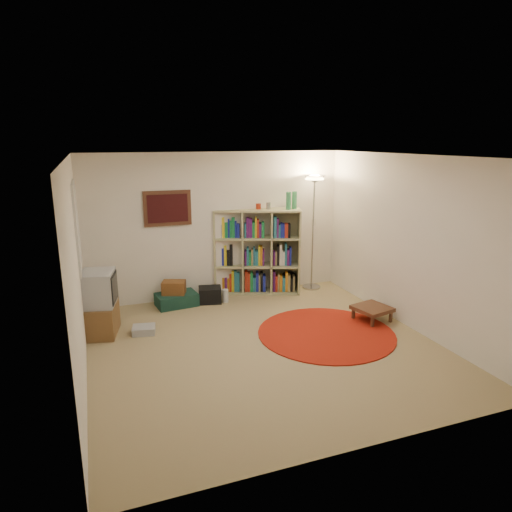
{
  "coord_description": "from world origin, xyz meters",
  "views": [
    {
      "loc": [
        -2.05,
        -5.25,
        2.7
      ],
      "look_at": [
        0.1,
        0.6,
        1.1
      ],
      "focal_mm": 32.0,
      "sensor_mm": 36.0,
      "label": 1
    }
  ],
  "objects": [
    {
      "name": "room",
      "position": [
        -0.05,
        0.05,
        1.26
      ],
      "size": [
        4.54,
        4.54,
        2.54
      ],
      "color": "#978258",
      "rests_on": "ground"
    },
    {
      "name": "bookshelf",
      "position": [
        0.68,
        2.17,
        0.73
      ],
      "size": [
        1.57,
        0.93,
        1.82
      ],
      "rotation": [
        0.0,
        0.0,
        -0.35
      ],
      "color": "tan",
      "rests_on": "ground"
    },
    {
      "name": "floor_lamp",
      "position": [
        1.72,
        2.01,
        1.74
      ],
      "size": [
        0.45,
        0.45,
        2.09
      ],
      "rotation": [
        0.0,
        0.0,
        0.11
      ],
      "color": "#A8A8AC",
      "rests_on": "ground"
    },
    {
      "name": "floor_fan",
      "position": [
        1.27,
        2.06,
        0.18
      ],
      "size": [
        0.32,
        0.18,
        0.36
      ],
      "rotation": [
        0.0,
        0.0,
        0.07
      ],
      "color": "black",
      "rests_on": "ground"
    },
    {
      "name": "tv_stand",
      "position": [
        -2.03,
        1.18,
        0.45
      ],
      "size": [
        0.56,
        0.71,
        0.92
      ],
      "rotation": [
        0.0,
        0.0,
        -0.21
      ],
      "color": "brown",
      "rests_on": "ground"
    },
    {
      "name": "dvd_box",
      "position": [
        -1.47,
        0.99,
        0.05
      ],
      "size": [
        0.36,
        0.32,
        0.11
      ],
      "rotation": [
        0.0,
        0.0,
        -0.18
      ],
      "color": "#AAAAAF",
      "rests_on": "ground"
    },
    {
      "name": "suitcase",
      "position": [
        -0.82,
        1.95,
        0.11
      ],
      "size": [
        0.7,
        0.5,
        0.21
      ],
      "rotation": [
        0.0,
        0.0,
        0.12
      ],
      "color": "#123329",
      "rests_on": "ground"
    },
    {
      "name": "wicker_basket",
      "position": [
        -0.85,
        1.96,
        0.32
      ],
      "size": [
        0.44,
        0.38,
        0.21
      ],
      "rotation": [
        0.0,
        0.0,
        -0.34
      ],
      "color": "brown",
      "rests_on": "suitcase"
    },
    {
      "name": "duffel_bag",
      "position": [
        -0.25,
        1.92,
        0.13
      ],
      "size": [
        0.44,
        0.39,
        0.26
      ],
      "rotation": [
        0.0,
        0.0,
        -0.22
      ],
      "color": "black",
      "rests_on": "ground"
    },
    {
      "name": "paper_towel",
      "position": [
        -0.01,
        1.83,
        0.11
      ],
      "size": [
        0.12,
        0.12,
        0.22
      ],
      "rotation": [
        0.0,
        0.0,
        0.12
      ],
      "color": "silver",
      "rests_on": "ground"
    },
    {
      "name": "red_rug",
      "position": [
        0.98,
        0.08,
        0.01
      ],
      "size": [
        1.95,
        1.95,
        0.02
      ],
      "color": "maroon",
      "rests_on": "ground"
    },
    {
      "name": "side_table",
      "position": [
        1.87,
        0.27,
        0.19
      ],
      "size": [
        0.59,
        0.59,
        0.23
      ],
      "rotation": [
        0.0,
        0.0,
        0.23
      ],
      "color": "#412316",
      "rests_on": "ground"
    }
  ]
}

